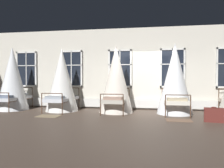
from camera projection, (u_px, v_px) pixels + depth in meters
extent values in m
plane|color=#4C3D33|center=(145.00, 113.00, 8.69)|extent=(28.99, 28.99, 0.00)
cube|color=beige|center=(146.00, 69.00, 9.70)|extent=(15.50, 0.10, 3.53)
cube|color=black|center=(26.00, 69.00, 10.56)|extent=(1.03, 0.02, 1.65)
cube|color=silver|center=(27.00, 86.00, 10.58)|extent=(1.03, 0.06, 0.07)
cube|color=silver|center=(26.00, 52.00, 10.54)|extent=(1.03, 0.06, 0.07)
cube|color=silver|center=(17.00, 69.00, 10.64)|extent=(0.07, 0.06, 1.65)
cube|color=silver|center=(36.00, 69.00, 10.47)|extent=(0.07, 0.06, 1.65)
cube|color=silver|center=(26.00, 69.00, 10.56)|extent=(0.04, 0.06, 1.65)
cube|color=silver|center=(26.00, 66.00, 10.55)|extent=(1.03, 0.06, 0.04)
cube|color=black|center=(71.00, 69.00, 10.17)|extent=(1.03, 0.02, 1.65)
cube|color=silver|center=(72.00, 86.00, 10.19)|extent=(1.03, 0.06, 0.07)
cube|color=silver|center=(71.00, 51.00, 10.15)|extent=(1.03, 0.06, 0.07)
cube|color=silver|center=(61.00, 69.00, 10.25)|extent=(0.07, 0.06, 1.65)
cube|color=silver|center=(82.00, 69.00, 10.09)|extent=(0.07, 0.06, 1.65)
cube|color=silver|center=(71.00, 69.00, 10.17)|extent=(0.04, 0.06, 1.65)
cube|color=silver|center=(71.00, 65.00, 10.17)|extent=(1.03, 0.06, 0.04)
cube|color=black|center=(120.00, 68.00, 9.78)|extent=(1.03, 0.02, 1.65)
cube|color=silver|center=(120.00, 86.00, 9.80)|extent=(1.03, 0.06, 0.07)
cube|color=silver|center=(120.00, 50.00, 9.76)|extent=(1.03, 0.06, 0.07)
cube|color=silver|center=(109.00, 69.00, 9.86)|extent=(0.07, 0.06, 1.65)
cube|color=silver|center=(131.00, 68.00, 9.70)|extent=(0.07, 0.06, 1.65)
cube|color=silver|center=(120.00, 68.00, 9.78)|extent=(0.04, 0.06, 1.65)
cube|color=silver|center=(120.00, 65.00, 9.78)|extent=(1.03, 0.06, 0.04)
cube|color=black|center=(173.00, 68.00, 9.39)|extent=(1.03, 0.02, 1.65)
cube|color=silver|center=(172.00, 87.00, 9.41)|extent=(1.03, 0.06, 0.07)
cube|color=silver|center=(173.00, 49.00, 9.37)|extent=(1.03, 0.06, 0.07)
cube|color=silver|center=(161.00, 68.00, 9.48)|extent=(0.07, 0.06, 1.65)
cube|color=silver|center=(184.00, 68.00, 9.31)|extent=(0.07, 0.06, 1.65)
cube|color=silver|center=(173.00, 68.00, 9.39)|extent=(0.04, 0.06, 1.65)
cube|color=silver|center=(173.00, 64.00, 9.39)|extent=(1.03, 0.06, 0.04)
cube|color=silver|center=(217.00, 68.00, 9.09)|extent=(0.07, 0.06, 1.65)
cube|color=silver|center=(146.00, 104.00, 9.61)|extent=(11.76, 0.10, 0.36)
cylinder|color=#4C3323|center=(16.00, 97.00, 10.52)|extent=(0.04, 0.04, 0.91)
cylinder|color=#4C3323|center=(32.00, 97.00, 10.39)|extent=(0.04, 0.04, 0.91)
cylinder|color=#4C3323|center=(9.00, 103.00, 8.61)|extent=(0.04, 0.04, 0.78)
cylinder|color=#4C3323|center=(4.00, 100.00, 9.63)|extent=(0.07, 1.80, 0.03)
cylinder|color=#4C3323|center=(22.00, 100.00, 9.50)|extent=(0.07, 1.80, 0.03)
cylinder|color=#4C3323|center=(24.00, 88.00, 10.44)|extent=(0.82, 0.05, 0.03)
cube|color=silver|center=(13.00, 98.00, 9.56)|extent=(0.89, 1.84, 0.14)
ellipsoid|color=silver|center=(21.00, 94.00, 10.21)|extent=(0.64, 0.41, 0.14)
cube|color=slate|center=(3.00, 97.00, 8.93)|extent=(0.69, 0.38, 0.10)
cone|color=white|center=(12.00, 78.00, 9.54)|extent=(1.34, 1.34, 2.68)
cylinder|color=#4C3323|center=(62.00, 98.00, 10.19)|extent=(0.04, 0.04, 0.91)
cylinder|color=#4C3323|center=(79.00, 98.00, 10.03)|extent=(0.04, 0.04, 0.91)
cylinder|color=#4C3323|center=(42.00, 104.00, 8.43)|extent=(0.04, 0.04, 0.78)
cylinder|color=#4C3323|center=(62.00, 104.00, 8.27)|extent=(0.04, 0.04, 0.78)
cylinder|color=#4C3323|center=(53.00, 100.00, 9.31)|extent=(0.08, 1.80, 0.03)
cylinder|color=#4C3323|center=(71.00, 101.00, 9.15)|extent=(0.08, 1.80, 0.03)
cylinder|color=#4C3323|center=(70.00, 88.00, 10.10)|extent=(0.82, 0.05, 0.03)
cylinder|color=#4C3323|center=(52.00, 93.00, 8.34)|extent=(0.82, 0.05, 0.03)
cube|color=silver|center=(62.00, 99.00, 9.23)|extent=(0.89, 1.84, 0.14)
ellipsoid|color=#B7B2A3|center=(68.00, 94.00, 9.87)|extent=(0.64, 0.42, 0.14)
cube|color=#8C939E|center=(55.00, 97.00, 8.60)|extent=(0.69, 0.38, 0.10)
cone|color=white|center=(62.00, 79.00, 9.21)|extent=(1.34, 1.34, 2.59)
cylinder|color=#4C3323|center=(110.00, 99.00, 9.79)|extent=(0.04, 0.04, 0.91)
cylinder|color=#4C3323|center=(129.00, 99.00, 9.63)|extent=(0.04, 0.04, 0.91)
cylinder|color=#4C3323|center=(100.00, 105.00, 8.02)|extent=(0.04, 0.04, 0.78)
cylinder|color=#4C3323|center=(123.00, 105.00, 7.87)|extent=(0.04, 0.04, 0.78)
cylinder|color=#4C3323|center=(106.00, 101.00, 8.90)|extent=(0.06, 1.80, 0.03)
cylinder|color=#4C3323|center=(126.00, 102.00, 8.75)|extent=(0.06, 1.80, 0.03)
cylinder|color=#4C3323|center=(120.00, 88.00, 9.70)|extent=(0.82, 0.05, 0.03)
cylinder|color=#4C3323|center=(112.00, 94.00, 7.93)|extent=(0.82, 0.05, 0.03)
cube|color=#B7B2A3|center=(116.00, 100.00, 8.82)|extent=(0.87, 1.83, 0.14)
ellipsoid|color=silver|center=(119.00, 95.00, 9.47)|extent=(0.64, 0.41, 0.14)
cube|color=gray|center=(113.00, 98.00, 8.19)|extent=(0.68, 0.37, 0.10)
cone|color=silver|center=(116.00, 79.00, 8.80)|extent=(1.34, 1.34, 2.66)
cylinder|color=#4C3323|center=(162.00, 99.00, 9.42)|extent=(0.04, 0.04, 0.91)
cylinder|color=#4C3323|center=(182.00, 100.00, 9.29)|extent=(0.04, 0.04, 0.91)
cylinder|color=#4C3323|center=(165.00, 106.00, 7.64)|extent=(0.04, 0.04, 0.78)
cylinder|color=#4C3323|center=(191.00, 107.00, 7.51)|extent=(0.04, 0.04, 0.78)
cylinder|color=#4C3323|center=(164.00, 102.00, 8.53)|extent=(0.07, 1.80, 0.03)
cylinder|color=#4C3323|center=(186.00, 103.00, 8.40)|extent=(0.07, 1.80, 0.03)
cylinder|color=#4C3323|center=(172.00, 89.00, 9.34)|extent=(0.82, 0.05, 0.03)
cylinder|color=#4C3323|center=(178.00, 95.00, 7.57)|extent=(0.82, 0.05, 0.03)
cube|color=silver|center=(175.00, 101.00, 8.46)|extent=(0.88, 1.83, 0.14)
ellipsoid|color=silver|center=(173.00, 96.00, 9.11)|extent=(0.64, 0.41, 0.14)
cube|color=tan|center=(177.00, 99.00, 7.83)|extent=(0.68, 0.37, 0.10)
cone|color=white|center=(175.00, 78.00, 8.44)|extent=(1.34, 1.34, 2.67)
cylinder|color=#4C3323|center=(219.00, 100.00, 8.98)|extent=(0.04, 0.04, 0.91)
cube|color=#8E7A5B|center=(49.00, 116.00, 7.94)|extent=(0.81, 0.58, 0.01)
cube|color=brown|center=(179.00, 120.00, 7.16)|extent=(0.82, 0.58, 0.01)
cube|color=#5B231E|center=(214.00, 115.00, 6.87)|extent=(0.58, 0.28, 0.44)
cube|color=tan|center=(213.00, 114.00, 6.97)|extent=(0.50, 0.09, 0.03)
torus|color=#5B231E|center=(214.00, 107.00, 6.86)|extent=(0.16, 0.16, 0.02)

